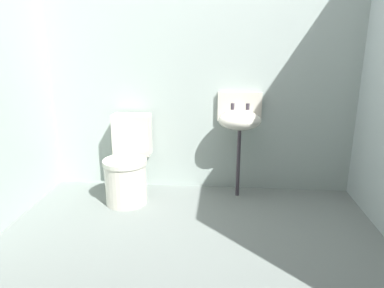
% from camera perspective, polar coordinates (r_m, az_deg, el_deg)
% --- Properties ---
extents(ground_plane, '(3.38, 2.64, 0.08)m').
position_cam_1_polar(ground_plane, '(2.74, -0.53, -16.74)').
color(ground_plane, gray).
extents(wall_back, '(3.38, 0.10, 2.37)m').
position_cam_1_polar(wall_back, '(3.48, 1.30, 11.85)').
color(wall_back, '#AEBDB5').
rests_on(wall_back, ground).
extents(toilet_near_wall, '(0.40, 0.59, 0.78)m').
position_cam_1_polar(toilet_near_wall, '(3.37, -10.33, -3.62)').
color(toilet_near_wall, silver).
rests_on(toilet_near_wall, ground).
extents(sink, '(0.42, 0.35, 0.99)m').
position_cam_1_polar(sink, '(3.32, 7.72, 3.97)').
color(sink, '#3E363F').
rests_on(sink, ground).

